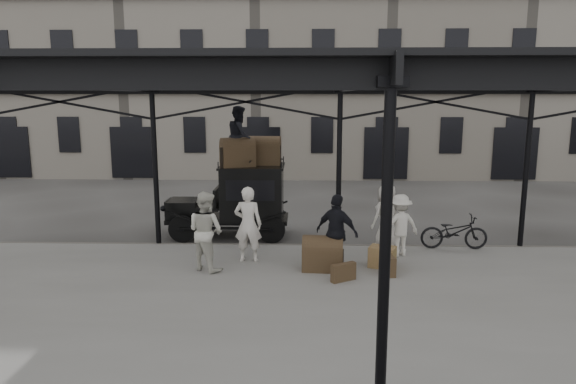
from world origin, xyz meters
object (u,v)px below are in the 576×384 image
at_px(porter_left, 248,224).
at_px(steamer_trunk_platform, 323,256).
at_px(steamer_trunk_roof_near, 238,154).
at_px(taxi, 242,197).
at_px(bicycle, 454,232).
at_px(porter_official, 337,233).

bearing_deg(porter_left, steamer_trunk_platform, 167.48).
xyz_separation_m(porter_left, steamer_trunk_roof_near, (-0.55, 2.58, 1.44)).
relative_size(taxi, steamer_trunk_platform, 3.87).
relative_size(porter_left, bicycle, 1.07).
relative_size(taxi, steamer_trunk_roof_near, 3.81).
relative_size(porter_official, steamer_trunk_roof_near, 1.89).
relative_size(taxi, bicycle, 2.07).
distance_m(porter_official, bicycle, 3.76).
height_order(steamer_trunk_roof_near, steamer_trunk_platform, steamer_trunk_roof_near).
height_order(porter_left, steamer_trunk_roof_near, steamer_trunk_roof_near).
bearing_deg(porter_official, bicycle, -120.22).
height_order(taxi, steamer_trunk_platform, taxi).
xyz_separation_m(porter_official, steamer_trunk_roof_near, (-2.70, 3.18, 1.47)).
distance_m(steamer_trunk_roof_near, steamer_trunk_platform, 4.47).
bearing_deg(steamer_trunk_platform, steamer_trunk_roof_near, 130.67).
bearing_deg(taxi, porter_left, -80.52).
bearing_deg(taxi, porter_official, -52.60).
bearing_deg(bicycle, porter_left, 104.36).
bearing_deg(porter_official, steamer_trunk_platform, 32.95).
xyz_separation_m(taxi, steamer_trunk_roof_near, (-0.08, -0.25, 1.33)).
height_order(porter_official, steamer_trunk_roof_near, steamer_trunk_roof_near).
distance_m(bicycle, steamer_trunk_roof_near, 6.42).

